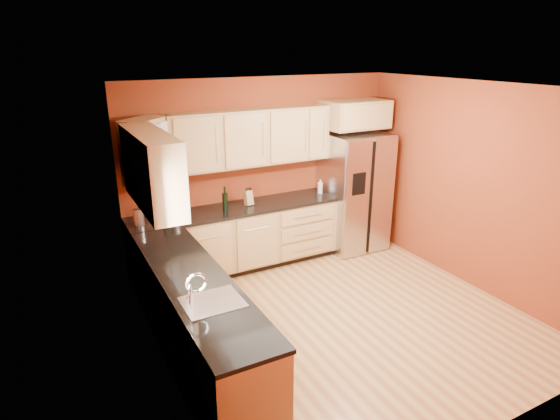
% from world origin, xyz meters
% --- Properties ---
extents(floor, '(4.00, 4.00, 0.00)m').
position_xyz_m(floor, '(0.00, 0.00, 0.00)').
color(floor, '#AB6F42').
rests_on(floor, ground).
extents(ceiling, '(4.00, 4.00, 0.00)m').
position_xyz_m(ceiling, '(0.00, 0.00, 2.60)').
color(ceiling, silver).
rests_on(ceiling, wall_back).
extents(wall_back, '(4.00, 0.04, 2.60)m').
position_xyz_m(wall_back, '(0.00, 2.00, 1.30)').
color(wall_back, maroon).
rests_on(wall_back, floor).
extents(wall_front, '(4.00, 0.04, 2.60)m').
position_xyz_m(wall_front, '(0.00, -2.00, 1.30)').
color(wall_front, maroon).
rests_on(wall_front, floor).
extents(wall_left, '(0.04, 4.00, 2.60)m').
position_xyz_m(wall_left, '(-2.00, 0.00, 1.30)').
color(wall_left, maroon).
rests_on(wall_left, floor).
extents(wall_right, '(0.04, 4.00, 2.60)m').
position_xyz_m(wall_right, '(2.00, 0.00, 1.30)').
color(wall_right, maroon).
rests_on(wall_right, floor).
extents(base_cabinets_back, '(2.90, 0.60, 0.88)m').
position_xyz_m(base_cabinets_back, '(-0.55, 1.70, 0.44)').
color(base_cabinets_back, tan).
rests_on(base_cabinets_back, floor).
extents(base_cabinets_left, '(0.60, 2.80, 0.88)m').
position_xyz_m(base_cabinets_left, '(-1.70, 0.00, 0.44)').
color(base_cabinets_left, tan).
rests_on(base_cabinets_left, floor).
extents(countertop_back, '(2.90, 0.62, 0.04)m').
position_xyz_m(countertop_back, '(-0.55, 1.69, 0.90)').
color(countertop_back, black).
rests_on(countertop_back, base_cabinets_back).
extents(countertop_left, '(0.62, 2.80, 0.04)m').
position_xyz_m(countertop_left, '(-1.69, 0.00, 0.90)').
color(countertop_left, black).
rests_on(countertop_left, base_cabinets_left).
extents(upper_cabinets_back, '(2.30, 0.33, 0.75)m').
position_xyz_m(upper_cabinets_back, '(-0.25, 1.83, 1.83)').
color(upper_cabinets_back, tan).
rests_on(upper_cabinets_back, wall_back).
extents(upper_cabinets_left, '(0.33, 1.35, 0.75)m').
position_xyz_m(upper_cabinets_left, '(-1.83, 0.72, 1.83)').
color(upper_cabinets_left, tan).
rests_on(upper_cabinets_left, wall_left).
extents(corner_upper_cabinet, '(0.67, 0.67, 0.75)m').
position_xyz_m(corner_upper_cabinet, '(-1.67, 1.67, 1.83)').
color(corner_upper_cabinet, tan).
rests_on(corner_upper_cabinet, wall_back).
extents(over_fridge_cabinet, '(0.92, 0.60, 0.40)m').
position_xyz_m(over_fridge_cabinet, '(1.35, 1.70, 2.05)').
color(over_fridge_cabinet, tan).
rests_on(over_fridge_cabinet, wall_back).
extents(refrigerator, '(0.90, 0.75, 1.78)m').
position_xyz_m(refrigerator, '(1.35, 1.62, 0.89)').
color(refrigerator, silver).
rests_on(refrigerator, floor).
extents(window, '(0.03, 0.90, 1.00)m').
position_xyz_m(window, '(-1.98, -0.50, 1.55)').
color(window, white).
rests_on(window, wall_left).
extents(sink_faucet, '(0.50, 0.42, 0.30)m').
position_xyz_m(sink_faucet, '(-1.69, -0.50, 1.07)').
color(sink_faucet, white).
rests_on(sink_faucet, countertop_left).
extents(canister_left, '(0.15, 0.15, 0.21)m').
position_xyz_m(canister_left, '(-1.85, 1.62, 1.03)').
color(canister_left, silver).
rests_on(canister_left, countertop_back).
extents(canister_right, '(0.18, 0.18, 0.22)m').
position_xyz_m(canister_right, '(-1.38, 1.73, 1.03)').
color(canister_right, silver).
rests_on(canister_right, countertop_back).
extents(wine_bottle_a, '(0.09, 0.09, 0.33)m').
position_xyz_m(wine_bottle_a, '(-0.72, 1.64, 1.09)').
color(wine_bottle_a, black).
rests_on(wine_bottle_a, countertop_back).
extents(wine_bottle_b, '(0.09, 0.09, 0.30)m').
position_xyz_m(wine_bottle_b, '(-1.52, 1.70, 1.07)').
color(wine_bottle_b, black).
rests_on(wine_bottle_b, countertop_back).
extents(knife_block, '(0.11, 0.11, 0.20)m').
position_xyz_m(knife_block, '(-0.35, 1.73, 1.02)').
color(knife_block, tan).
rests_on(knife_block, countertop_back).
extents(soap_dispenser, '(0.08, 0.08, 0.21)m').
position_xyz_m(soap_dispenser, '(0.80, 1.71, 1.03)').
color(soap_dispenser, white).
rests_on(soap_dispenser, countertop_back).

